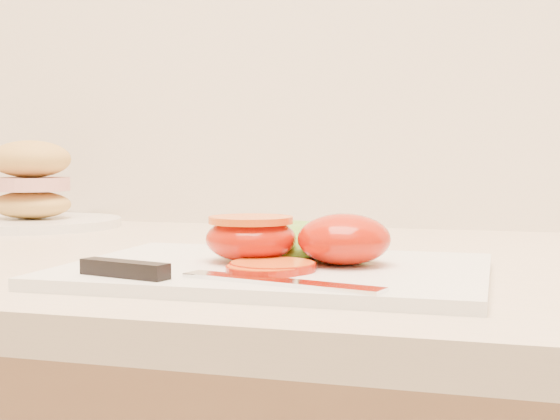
# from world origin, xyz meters

# --- Properties ---
(cutting_board) EXTENTS (0.35, 0.25, 0.01)m
(cutting_board) POSITION_xyz_m (-0.25, 1.54, 0.94)
(cutting_board) COLOR white
(cutting_board) RESTS_ON counter
(tomato_half_dome) EXTENTS (0.08, 0.08, 0.04)m
(tomato_half_dome) POSITION_xyz_m (-0.19, 1.55, 0.96)
(tomato_half_dome) COLOR #C21A00
(tomato_half_dome) RESTS_ON cutting_board
(tomato_half_cut) EXTENTS (0.08, 0.08, 0.04)m
(tomato_half_cut) POSITION_xyz_m (-0.27, 1.55, 0.96)
(tomato_half_cut) COLOR #C21A00
(tomato_half_cut) RESTS_ON cutting_board
(tomato_slice_0) EXTENTS (0.07, 0.07, 0.01)m
(tomato_slice_0) POSITION_xyz_m (-0.24, 1.51, 0.94)
(tomato_slice_0) COLOR orange
(tomato_slice_0) RESTS_ON cutting_board
(tomato_slice_1) EXTENTS (0.06, 0.06, 0.01)m
(tomato_slice_1) POSITION_xyz_m (-0.24, 1.49, 0.94)
(tomato_slice_1) COLOR orange
(tomato_slice_1) RESTS_ON cutting_board
(lettuce_leaf_0) EXTENTS (0.16, 0.14, 0.03)m
(lettuce_leaf_0) POSITION_xyz_m (-0.26, 1.61, 0.95)
(lettuce_leaf_0) COLOR #68BD32
(lettuce_leaf_0) RESTS_ON cutting_board
(lettuce_leaf_1) EXTENTS (0.12, 0.12, 0.02)m
(lettuce_leaf_1) POSITION_xyz_m (-0.22, 1.62, 0.95)
(lettuce_leaf_1) COLOR #68BD32
(lettuce_leaf_1) RESTS_ON cutting_board
(knife) EXTENTS (0.24, 0.06, 0.01)m
(knife) POSITION_xyz_m (-0.29, 1.45, 0.94)
(knife) COLOR silver
(knife) RESTS_ON cutting_board
(sandwich_plate) EXTENTS (0.25, 0.25, 0.12)m
(sandwich_plate) POSITION_xyz_m (-0.71, 1.88, 0.97)
(sandwich_plate) COLOR white
(sandwich_plate) RESTS_ON counter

